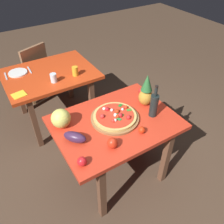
# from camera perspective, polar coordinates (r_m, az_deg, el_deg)

# --- Properties ---
(ground_plane) EXTENTS (10.00, 10.00, 0.00)m
(ground_plane) POSITION_cam_1_polar(r_m,az_deg,el_deg) (2.62, 0.68, -14.12)
(ground_plane) COLOR #4C3828
(display_table) EXTENTS (1.11, 0.82, 0.72)m
(display_table) POSITION_cam_1_polar(r_m,az_deg,el_deg) (2.15, 0.81, -4.21)
(display_table) COLOR brown
(display_table) RESTS_ON ground_plane
(background_table) EXTENTS (1.08, 0.83, 0.72)m
(background_table) POSITION_cam_1_polar(r_m,az_deg,el_deg) (2.95, -15.09, 7.82)
(background_table) COLOR brown
(background_table) RESTS_ON ground_plane
(dining_chair) EXTENTS (0.52, 0.52, 0.85)m
(dining_chair) POSITION_cam_1_polar(r_m,az_deg,el_deg) (3.56, -19.21, 10.07)
(dining_chair) COLOR olive
(dining_chair) RESTS_ON ground_plane
(pizza_board) EXTENTS (0.44, 0.44, 0.02)m
(pizza_board) POSITION_cam_1_polar(r_m,az_deg,el_deg) (2.10, 0.72, -1.53)
(pizza_board) COLOR olive
(pizza_board) RESTS_ON display_table
(pizza) EXTENTS (0.40, 0.40, 0.06)m
(pizza) POSITION_cam_1_polar(r_m,az_deg,el_deg) (2.08, 0.76, -0.93)
(pizza) COLOR tan
(pizza) RESTS_ON pizza_board
(wine_bottle) EXTENTS (0.08, 0.08, 0.33)m
(wine_bottle) POSITION_cam_1_polar(r_m,az_deg,el_deg) (2.11, 10.42, 1.77)
(wine_bottle) COLOR black
(wine_bottle) RESTS_ON display_table
(pineapple_left) EXTENTS (0.14, 0.14, 0.33)m
(pineapple_left) POSITION_cam_1_polar(r_m,az_deg,el_deg) (2.22, 8.51, 5.04)
(pineapple_left) COLOR #BE852D
(pineapple_left) RESTS_ON display_table
(melon) EXTENTS (0.17, 0.17, 0.17)m
(melon) POSITION_cam_1_polar(r_m,az_deg,el_deg) (2.03, -12.65, -1.56)
(melon) COLOR #DAD763
(melon) RESTS_ON display_table
(bell_pepper) EXTENTS (0.09, 0.09, 0.10)m
(bell_pepper) POSITION_cam_1_polar(r_m,az_deg,el_deg) (1.83, 0.12, -7.76)
(bell_pepper) COLOR red
(bell_pepper) RESTS_ON display_table
(eggplant) EXTENTS (0.20, 0.21, 0.09)m
(eggplant) POSITION_cam_1_polar(r_m,az_deg,el_deg) (1.90, -9.25, -6.21)
(eggplant) COLOR #3C2140
(eggplant) RESTS_ON display_table
(tomato_at_corner) EXTENTS (0.07, 0.07, 0.07)m
(tomato_at_corner) POSITION_cam_1_polar(r_m,az_deg,el_deg) (1.74, -7.50, -12.15)
(tomato_at_corner) COLOR red
(tomato_at_corner) RESTS_ON display_table
(tomato_by_bottle) EXTENTS (0.06, 0.06, 0.06)m
(tomato_by_bottle) POSITION_cam_1_polar(r_m,az_deg,el_deg) (1.97, 7.43, -4.47)
(tomato_by_bottle) COLOR red
(tomato_by_bottle) RESTS_ON display_table
(tomato_beside_pepper) EXTENTS (0.07, 0.07, 0.07)m
(tomato_beside_pepper) POSITION_cam_1_polar(r_m,az_deg,el_deg) (2.43, 7.46, 5.35)
(tomato_beside_pepper) COLOR red
(tomato_beside_pepper) RESTS_ON display_table
(drinking_glass_juice) EXTENTS (0.07, 0.07, 0.11)m
(drinking_glass_juice) POSITION_cam_1_polar(r_m,az_deg,el_deg) (2.75, -9.20, 10.04)
(drinking_glass_juice) COLOR gold
(drinking_glass_juice) RESTS_ON background_table
(drinking_glass_water) EXTENTS (0.07, 0.07, 0.10)m
(drinking_glass_water) POSITION_cam_1_polar(r_m,az_deg,el_deg) (2.68, -14.38, 8.24)
(drinking_glass_water) COLOR silver
(drinking_glass_water) RESTS_ON background_table
(dinner_plate) EXTENTS (0.22, 0.22, 0.02)m
(dinner_plate) POSITION_cam_1_polar(r_m,az_deg,el_deg) (3.00, -22.46, 9.05)
(dinner_plate) COLOR white
(dinner_plate) RESTS_ON background_table
(fork_utensil) EXTENTS (0.03, 0.18, 0.01)m
(fork_utensil) POSITION_cam_1_polar(r_m,az_deg,el_deg) (2.99, -24.98, 8.11)
(fork_utensil) COLOR silver
(fork_utensil) RESTS_ON background_table
(knife_utensil) EXTENTS (0.02, 0.18, 0.01)m
(knife_utensil) POSITION_cam_1_polar(r_m,az_deg,el_deg) (3.02, -19.90, 9.84)
(knife_utensil) COLOR silver
(knife_utensil) RESTS_ON background_table
(napkin_folded) EXTENTS (0.16, 0.14, 0.01)m
(napkin_folded) POSITION_cam_1_polar(r_m,az_deg,el_deg) (2.60, -22.21, 4.00)
(napkin_folded) COLOR yellow
(napkin_folded) RESTS_ON background_table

